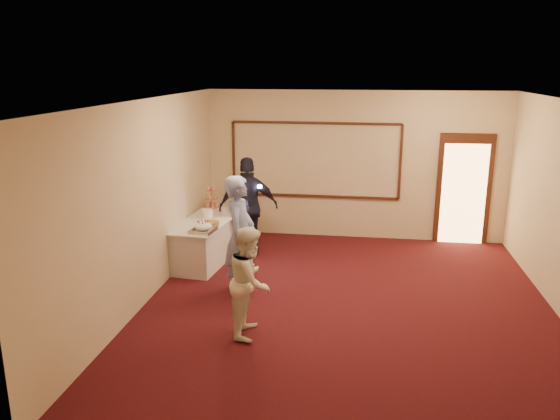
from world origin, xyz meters
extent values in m
plane|color=#320B17|center=(0.00, 0.00, 0.00)|extent=(7.00, 7.00, 0.00)
cube|color=beige|center=(0.00, 3.50, 1.50)|extent=(6.00, 0.04, 3.00)
cube|color=beige|center=(0.00, -3.50, 1.50)|extent=(6.00, 0.04, 3.00)
cube|color=beige|center=(-3.00, 0.00, 1.50)|extent=(0.04, 7.00, 3.00)
cube|color=white|center=(0.00, 0.00, 3.00)|extent=(6.00, 7.00, 0.04)
cube|color=#34170F|center=(-0.80, 3.47, 0.85)|extent=(3.40, 0.04, 0.05)
cube|color=#34170F|center=(-0.80, 3.47, 2.35)|extent=(3.40, 0.04, 0.05)
cube|color=#34170F|center=(-2.50, 3.47, 1.60)|extent=(0.05, 0.04, 1.50)
cube|color=#34170F|center=(0.90, 3.47, 1.60)|extent=(0.05, 0.04, 1.50)
cube|color=#34170F|center=(2.15, 3.46, 1.10)|extent=(1.05, 0.06, 2.20)
cube|color=#FFBF66|center=(2.15, 3.43, 1.00)|extent=(0.85, 0.02, 2.00)
cube|color=silver|center=(-2.59, 1.73, 0.37)|extent=(0.94, 2.08, 0.74)
cube|color=silver|center=(-2.59, 1.73, 0.76)|extent=(1.04, 2.20, 0.03)
cube|color=silver|center=(-2.44, 0.93, 0.79)|extent=(0.40, 0.49, 0.04)
ellipsoid|color=silver|center=(-2.44, 0.93, 0.88)|extent=(0.29, 0.29, 0.13)
cube|color=silver|center=(-2.34, 1.06, 0.81)|extent=(0.13, 0.31, 0.01)
cylinder|color=#D14943|center=(-2.75, 2.56, 0.98)|extent=(0.02, 0.02, 0.42)
cylinder|color=#D14943|center=(-2.75, 2.56, 0.78)|extent=(0.32, 0.32, 0.01)
cylinder|color=#D14943|center=(-2.75, 2.56, 0.95)|extent=(0.24, 0.24, 0.01)
cylinder|color=#D14943|center=(-2.75, 2.56, 1.11)|extent=(0.17, 0.17, 0.01)
cylinder|color=white|center=(-2.61, 1.81, 0.85)|extent=(0.18, 0.18, 0.15)
cylinder|color=white|center=(-2.61, 1.81, 0.93)|extent=(0.19, 0.19, 0.01)
cylinder|color=white|center=(-2.38, 2.16, 0.84)|extent=(0.17, 0.17, 0.14)
cylinder|color=white|center=(-2.38, 2.16, 0.91)|extent=(0.17, 0.17, 0.01)
cylinder|color=white|center=(-2.41, 1.36, 0.78)|extent=(0.31, 0.31, 0.01)
cylinder|color=brown|center=(-2.41, 1.36, 0.81)|extent=(0.27, 0.27, 0.05)
imported|color=#7D8DC8|center=(-1.65, 0.24, 0.95)|extent=(0.46, 0.69, 1.89)
imported|color=white|center=(-1.25, -0.97, 0.73)|extent=(0.57, 0.72, 1.47)
imported|color=black|center=(-1.90, 2.07, 0.93)|extent=(1.17, 0.72, 1.86)
cube|color=white|center=(-1.66, 1.94, 1.35)|extent=(0.08, 0.05, 0.05)
camera|label=1|loc=(0.14, -7.48, 3.47)|focal=35.00mm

